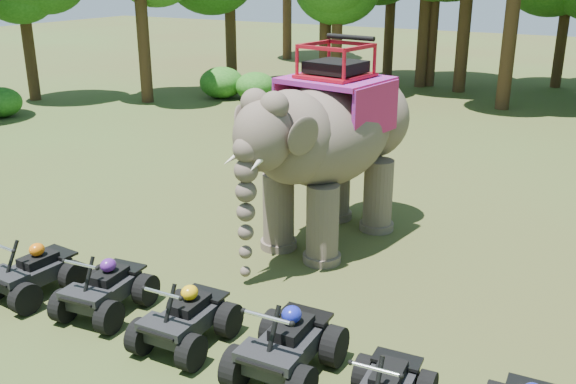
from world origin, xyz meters
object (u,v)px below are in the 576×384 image
atv_2 (185,311)px  atv_4 (385,383)px  elephant (331,144)px  atv_0 (32,265)px  atv_3 (287,336)px  atv_1 (104,282)px

atv_2 → atv_4: (3.52, -0.14, -0.04)m
elephant → atv_4: size_ratio=3.41×
atv_0 → atv_2: size_ratio=1.00×
atv_4 → elephant: bearing=118.6°
atv_2 → atv_4: 3.53m
elephant → atv_3: size_ratio=2.95×
atv_2 → atv_4: size_ratio=1.06×
atv_1 → atv_2: bearing=-9.5°
atv_1 → atv_4: atv_1 is taller
atv_3 → elephant: bearing=106.8°
elephant → atv_0: (-3.66, -5.18, -1.63)m
atv_1 → atv_4: bearing=-8.9°
atv_3 → atv_4: size_ratio=1.16×
atv_2 → atv_3: bearing=0.2°
atv_0 → atv_4: (7.09, -0.07, -0.03)m
atv_4 → atv_2: bearing=173.1°
atv_0 → atv_1: 1.68m
elephant → atv_0: size_ratio=3.23×
atv_1 → atv_3: atv_3 is taller
atv_0 → atv_3: 5.43m
atv_1 → atv_4: 5.42m
elephant → atv_2: 5.36m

